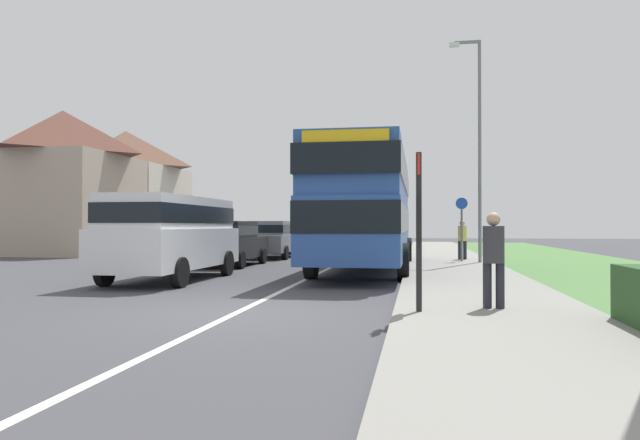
# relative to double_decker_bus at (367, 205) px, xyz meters

# --- Properties ---
(ground_plane) EXTENTS (120.00, 120.00, 0.00)m
(ground_plane) POSITION_rel_double_decker_bus_xyz_m (-1.36, -9.50, -2.14)
(ground_plane) COLOR #424247
(lane_marking_centre) EXTENTS (0.14, 60.00, 0.01)m
(lane_marking_centre) POSITION_rel_double_decker_bus_xyz_m (-1.36, -1.50, -2.14)
(lane_marking_centre) COLOR silver
(lane_marking_centre) RESTS_ON ground_plane
(pavement_near_side) EXTENTS (3.20, 68.00, 0.12)m
(pavement_near_side) POSITION_rel_double_decker_bus_xyz_m (2.84, -3.50, -2.08)
(pavement_near_side) COLOR gray
(pavement_near_side) RESTS_ON ground_plane
(double_decker_bus) EXTENTS (2.80, 11.51, 3.70)m
(double_decker_bus) POSITION_rel_double_decker_bus_xyz_m (0.00, 0.00, 0.00)
(double_decker_bus) COLOR #284C93
(double_decker_bus) RESTS_ON ground_plane
(parked_van_white) EXTENTS (2.11, 5.49, 2.21)m
(parked_van_white) POSITION_rel_double_decker_bus_xyz_m (-4.82, -4.21, -0.83)
(parked_van_white) COLOR silver
(parked_van_white) RESTS_ON ground_plane
(parked_car_black) EXTENTS (1.90, 4.49, 1.61)m
(parked_car_black) POSITION_rel_double_decker_bus_xyz_m (-5.10, 1.37, -1.25)
(parked_car_black) COLOR black
(parked_car_black) RESTS_ON ground_plane
(parked_car_grey) EXTENTS (1.98, 4.55, 1.66)m
(parked_car_grey) POSITION_rel_double_decker_bus_xyz_m (-4.84, 6.71, -1.23)
(parked_car_grey) COLOR slate
(parked_car_grey) RESTS_ON ground_plane
(parked_car_dark_green) EXTENTS (1.97, 4.12, 1.64)m
(parked_car_dark_green) POSITION_rel_double_decker_bus_xyz_m (-4.85, 11.79, -1.24)
(parked_car_dark_green) COLOR #19472D
(parked_car_dark_green) RESTS_ON ground_plane
(pedestrian_at_stop) EXTENTS (0.34, 0.34, 1.67)m
(pedestrian_at_stop) POSITION_rel_double_decker_bus_xyz_m (2.83, -9.04, -1.17)
(pedestrian_at_stop) COLOR #23232D
(pedestrian_at_stop) RESTS_ON ground_plane
(pedestrian_walking_away) EXTENTS (0.34, 0.34, 1.67)m
(pedestrian_walking_away) POSITION_rel_double_decker_bus_xyz_m (3.38, 4.90, -1.17)
(pedestrian_walking_away) COLOR #23232D
(pedestrian_walking_away) RESTS_ON ground_plane
(bus_stop_sign) EXTENTS (0.09, 0.52, 2.60)m
(bus_stop_sign) POSITION_rel_double_decker_bus_xyz_m (1.64, -9.58, -0.60)
(bus_stop_sign) COLOR black
(bus_stop_sign) RESTS_ON ground_plane
(cycle_route_sign) EXTENTS (0.44, 0.08, 2.52)m
(cycle_route_sign) POSITION_rel_double_decker_bus_xyz_m (3.27, 3.70, -0.72)
(cycle_route_sign) COLOR slate
(cycle_route_sign) RESTS_ON ground_plane
(street_lamp_mid) EXTENTS (1.14, 0.20, 8.28)m
(street_lamp_mid) POSITION_rel_double_decker_bus_xyz_m (3.79, 3.15, 2.55)
(street_lamp_mid) COLOR slate
(street_lamp_mid) RESTS_ON ground_plane
(house_terrace_far_side) EXTENTS (6.23, 12.94, 7.39)m
(house_terrace_far_side) POSITION_rel_double_decker_bus_xyz_m (-16.39, 11.67, 1.55)
(house_terrace_far_side) COLOR tan
(house_terrace_far_side) RESTS_ON ground_plane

